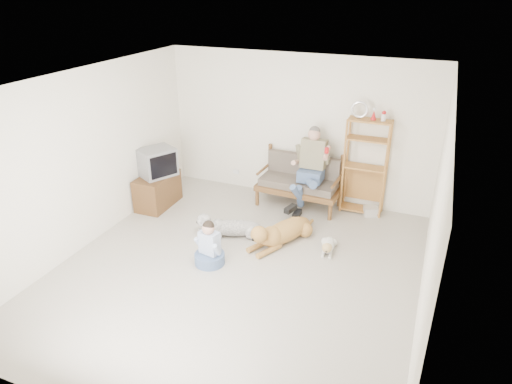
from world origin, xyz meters
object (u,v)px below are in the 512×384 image
at_px(loveseat, 300,180).
at_px(etagere, 365,166).
at_px(tv_stand, 157,190).
at_px(golden_retriever, 280,232).

distance_m(loveseat, etagere, 1.20).
xyz_separation_m(tv_stand, golden_retriever, (2.55, -0.41, -0.11)).
distance_m(loveseat, golden_retriever, 1.49).
bearing_deg(tv_stand, loveseat, 22.38).
height_order(loveseat, etagere, etagere).
bearing_deg(etagere, tv_stand, -161.58).
height_order(etagere, tv_stand, etagere).
bearing_deg(etagere, golden_retriever, -121.81).
xyz_separation_m(loveseat, tv_stand, (-2.42, -1.04, -0.19)).
relative_size(loveseat, etagere, 0.76).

